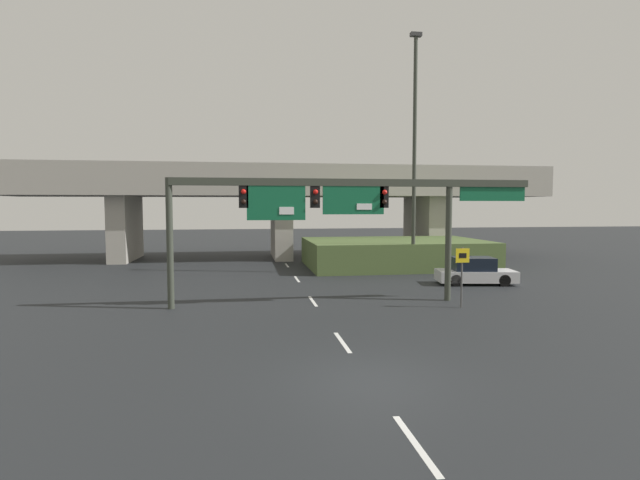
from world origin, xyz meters
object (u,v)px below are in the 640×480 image
(speed_limit_sign, at_px, (462,268))
(parked_sedan_near_right, at_px, (475,272))
(highway_light_pole_near, at_px, (414,149))
(signal_gantry, at_px, (341,202))

(speed_limit_sign, relative_size, parked_sedan_near_right, 0.58)
(speed_limit_sign, distance_m, parked_sedan_near_right, 6.93)
(speed_limit_sign, height_order, highway_light_pole_near, highway_light_pole_near)
(signal_gantry, distance_m, parked_sedan_near_right, 10.16)
(signal_gantry, relative_size, speed_limit_sign, 6.25)
(parked_sedan_near_right, bearing_deg, speed_limit_sign, -111.33)
(speed_limit_sign, bearing_deg, parked_sedan_near_right, 59.57)
(speed_limit_sign, xyz_separation_m, parked_sedan_near_right, (3.47, 5.91, -1.00))
(speed_limit_sign, bearing_deg, highway_light_pole_near, 81.93)
(speed_limit_sign, bearing_deg, signal_gantry, 161.64)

